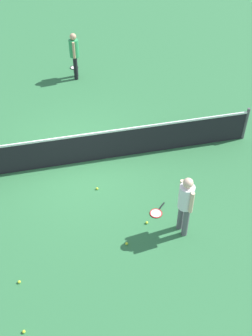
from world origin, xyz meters
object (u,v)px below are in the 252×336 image
(player_near_side, at_px, (186,202))
(tennis_ball_near_player, at_px, (24,332))
(tennis_racket_near_player, at_px, (157,213))
(tennis_racket_far_player, at_px, (74,68))
(player_far_side, at_px, (74,52))
(tennis_ball_by_net, at_px, (147,223))
(tennis_ball_stray_left, at_px, (97,188))
(tennis_ball_baseline, at_px, (19,282))
(tennis_ball_midcourt, at_px, (127,244))

(player_near_side, bearing_deg, tennis_ball_near_player, -155.67)
(tennis_racket_near_player, bearing_deg, tennis_racket_far_player, 97.32)
(player_near_side, relative_size, tennis_racket_near_player, 3.17)
(player_near_side, bearing_deg, player_far_side, 100.48)
(tennis_racket_near_player, distance_m, tennis_ball_by_net, 0.43)
(tennis_ball_by_net, bearing_deg, tennis_ball_stray_left, 124.19)
(tennis_racket_far_player, xyz_separation_m, tennis_ball_near_player, (-2.36, -10.25, 0.02))
(player_far_side, relative_size, tennis_racket_near_player, 3.17)
(player_far_side, relative_size, tennis_ball_by_net, 25.76)
(tennis_ball_near_player, height_order, tennis_ball_baseline, same)
(tennis_racket_near_player, height_order, tennis_ball_near_player, tennis_ball_near_player)
(player_near_side, xyz_separation_m, tennis_racket_near_player, (-0.42, 0.68, -1.00))
(tennis_ball_midcourt, bearing_deg, tennis_ball_by_net, 39.11)
(player_near_side, xyz_separation_m, tennis_ball_stray_left, (-1.72, 1.83, -0.98))
(tennis_racket_far_player, bearing_deg, player_near_side, -80.48)
(tennis_ball_near_player, bearing_deg, tennis_ball_stray_left, 59.81)
(tennis_racket_near_player, height_order, tennis_ball_stray_left, tennis_ball_stray_left)
(player_far_side, bearing_deg, player_near_side, -79.52)
(tennis_ball_by_net, bearing_deg, tennis_racket_near_player, 40.33)
(player_far_side, bearing_deg, tennis_ball_by_net, -84.66)
(player_near_side, distance_m, tennis_ball_near_player, 4.27)
(tennis_ball_baseline, relative_size, tennis_ball_stray_left, 1.00)
(tennis_ball_by_net, distance_m, tennis_ball_baseline, 3.23)
(tennis_ball_midcourt, bearing_deg, player_near_side, 4.30)
(player_far_side, relative_size, tennis_racket_far_player, 2.86)
(tennis_racket_far_player, bearing_deg, player_far_side, -90.90)
(tennis_ball_midcourt, height_order, tennis_ball_baseline, same)
(tennis_racket_far_player, height_order, tennis_ball_baseline, tennis_ball_baseline)
(player_near_side, relative_size, tennis_ball_midcourt, 25.76)
(tennis_racket_far_player, bearing_deg, tennis_ball_by_net, -85.22)
(tennis_racket_far_player, bearing_deg, tennis_racket_near_player, -82.68)
(tennis_ball_midcourt, bearing_deg, tennis_ball_baseline, -169.15)
(player_far_side, xyz_separation_m, tennis_racket_near_player, (1.02, -7.12, -1.00))
(tennis_ball_baseline, bearing_deg, tennis_racket_near_player, 20.20)
(tennis_ball_near_player, xyz_separation_m, tennis_ball_stray_left, (2.06, 3.55, 0.00))
(tennis_racket_near_player, height_order, tennis_racket_far_player, same)
(player_far_side, relative_size, tennis_ball_baseline, 25.76)
(tennis_ball_near_player, distance_m, tennis_ball_baseline, 1.14)
(tennis_ball_by_net, relative_size, tennis_ball_stray_left, 1.00)
(tennis_ball_by_net, xyz_separation_m, tennis_ball_baseline, (-3.08, -0.98, 0.00))
(player_near_side, height_order, tennis_ball_baseline, player_near_side)
(tennis_racket_near_player, bearing_deg, player_far_side, 98.15)
(tennis_ball_near_player, distance_m, tennis_ball_midcourt, 2.90)
(tennis_ball_midcourt, relative_size, tennis_ball_stray_left, 1.00)
(tennis_racket_near_player, relative_size, tennis_ball_by_net, 8.13)
(player_near_side, height_order, tennis_ball_by_net, player_near_side)
(tennis_racket_near_player, bearing_deg, player_near_side, -58.09)
(player_far_side, distance_m, tennis_ball_by_net, 7.50)
(player_far_side, xyz_separation_m, tennis_ball_by_net, (0.69, -7.40, -0.98))
(player_far_side, height_order, tennis_ball_midcourt, player_far_side)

